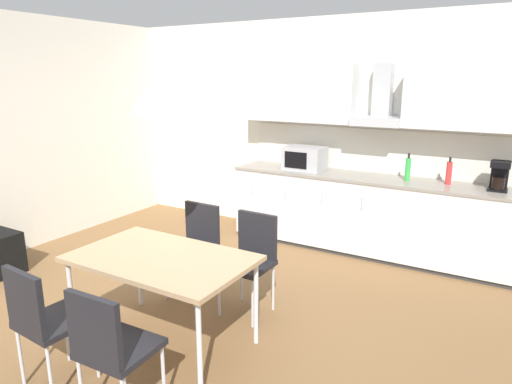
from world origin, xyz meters
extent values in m
cube|color=brown|center=(0.00, 0.00, -0.01)|extent=(7.94, 7.50, 0.02)
cube|color=silver|center=(0.00, 2.55, 1.36)|extent=(6.35, 0.10, 2.72)
cube|color=#333333|center=(0.91, 2.20, 0.03)|extent=(3.17, 0.56, 0.05)
cube|color=silver|center=(0.91, 2.20, 0.46)|extent=(3.30, 0.61, 0.83)
cube|color=gray|center=(0.91, 2.20, 0.89)|extent=(3.32, 0.63, 0.03)
cube|color=silver|center=(-0.50, 1.88, 0.67)|extent=(0.01, 0.01, 0.14)
cube|color=silver|center=(-0.03, 1.88, 0.67)|extent=(0.01, 0.01, 0.14)
cube|color=silver|center=(0.44, 1.88, 0.67)|extent=(0.01, 0.01, 0.14)
cube|color=silver|center=(0.91, 1.88, 0.67)|extent=(0.01, 0.01, 0.14)
cube|color=silver|center=(0.91, 2.49, 1.16)|extent=(3.30, 0.02, 0.51)
cube|color=silver|center=(-0.05, 2.33, 1.82)|extent=(1.37, 0.34, 0.69)
cube|color=silver|center=(1.88, 2.33, 1.82)|extent=(1.37, 0.34, 0.69)
cube|color=#B7BABF|center=(0.91, 2.31, 1.53)|extent=(0.55, 0.40, 0.10)
cube|color=#B7BABF|center=(0.91, 2.42, 1.85)|extent=(0.20, 0.16, 0.64)
cube|color=#ADADB2|center=(0.07, 2.20, 1.05)|extent=(0.48, 0.34, 0.28)
cube|color=black|center=(0.03, 2.02, 1.05)|extent=(0.29, 0.01, 0.20)
cube|color=black|center=(2.19, 2.20, 0.92)|extent=(0.18, 0.18, 0.02)
cylinder|color=black|center=(2.19, 2.19, 0.99)|extent=(0.12, 0.12, 0.12)
cube|color=black|center=(2.19, 2.26, 1.06)|extent=(0.16, 0.08, 0.30)
cube|color=black|center=(2.19, 2.19, 1.18)|extent=(0.18, 0.16, 0.06)
cylinder|color=red|center=(1.72, 2.24, 1.03)|extent=(0.06, 0.06, 0.24)
cylinder|color=black|center=(1.72, 2.24, 1.17)|extent=(0.02, 0.02, 0.05)
cylinder|color=green|center=(1.30, 2.21, 1.03)|extent=(0.06, 0.06, 0.25)
cylinder|color=black|center=(1.30, 2.21, 1.18)|extent=(0.02, 0.02, 0.05)
cube|color=tan|center=(0.13, -0.48, 0.70)|extent=(1.34, 0.83, 0.04)
cylinder|color=silver|center=(-0.47, -0.83, 0.34)|extent=(0.04, 0.04, 0.69)
cylinder|color=silver|center=(0.74, -0.83, 0.34)|extent=(0.04, 0.04, 0.69)
cylinder|color=silver|center=(-0.47, -0.12, 0.34)|extent=(0.04, 0.04, 0.69)
cylinder|color=silver|center=(0.74, -0.12, 0.34)|extent=(0.04, 0.04, 0.69)
cube|color=black|center=(-0.17, 0.24, 0.45)|extent=(0.41, 0.41, 0.04)
cube|color=black|center=(-0.16, 0.42, 0.67)|extent=(0.38, 0.05, 0.40)
cylinder|color=silver|center=(0.00, 0.06, 0.21)|extent=(0.02, 0.02, 0.43)
cylinder|color=silver|center=(-0.34, 0.07, 0.21)|extent=(0.02, 0.02, 0.43)
cylinder|color=silver|center=(0.01, 0.40, 0.21)|extent=(0.02, 0.02, 0.43)
cylinder|color=silver|center=(-0.33, 0.41, 0.21)|extent=(0.02, 0.02, 0.43)
cube|color=black|center=(0.44, 0.24, 0.45)|extent=(0.41, 0.41, 0.04)
cube|color=black|center=(0.44, 0.42, 0.67)|extent=(0.38, 0.05, 0.40)
cylinder|color=silver|center=(0.60, 0.06, 0.21)|extent=(0.02, 0.02, 0.43)
cylinder|color=silver|center=(0.26, 0.07, 0.21)|extent=(0.02, 0.02, 0.43)
cylinder|color=silver|center=(0.61, 0.40, 0.21)|extent=(0.02, 0.02, 0.43)
cylinder|color=silver|center=(0.27, 0.41, 0.21)|extent=(0.02, 0.02, 0.43)
cube|color=black|center=(0.44, -1.19, 0.45)|extent=(0.42, 0.42, 0.04)
cube|color=black|center=(0.44, -1.37, 0.67)|extent=(0.38, 0.05, 0.40)
cylinder|color=silver|center=(0.26, -1.03, 0.21)|extent=(0.02, 0.02, 0.43)
cylinder|color=silver|center=(0.60, -1.02, 0.21)|extent=(0.02, 0.02, 0.43)
cube|color=black|center=(-0.17, -1.19, 0.45)|extent=(0.43, 0.43, 0.04)
cube|color=black|center=(-0.18, -1.37, 0.67)|extent=(0.38, 0.07, 0.40)
cylinder|color=silver|center=(-0.32, -1.01, 0.21)|extent=(0.02, 0.02, 0.43)
cylinder|color=silver|center=(0.01, -1.03, 0.21)|extent=(0.02, 0.02, 0.43)
cylinder|color=silver|center=(-0.35, -1.35, 0.21)|extent=(0.02, 0.02, 0.43)
cylinder|color=silver|center=(-0.01, -1.37, 0.21)|extent=(0.02, 0.02, 0.43)
cone|color=silver|center=(0.13, -0.48, 1.88)|extent=(0.32, 0.32, 0.22)
camera|label=1|loc=(2.35, -2.85, 2.02)|focal=32.00mm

